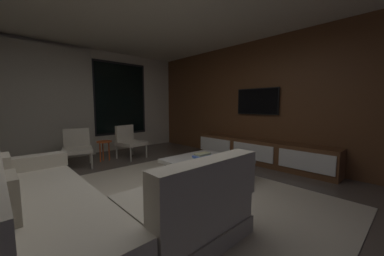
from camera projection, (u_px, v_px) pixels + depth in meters
The scene contains 12 objects.
floor at pixel (151, 204), 2.73m from camera, with size 9.20×9.20×0.00m, color #564C44.
back_wall_with_window at pixel (67, 102), 5.18m from camera, with size 6.60×0.30×2.70m.
media_wall at pixel (270, 101), 4.67m from camera, with size 0.12×7.80×2.70m.
area_rug at pixel (177, 198), 2.89m from camera, with size 3.20×3.80×0.01m, color beige.
sectional_couch at pixel (80, 211), 1.96m from camera, with size 1.98×2.50×0.82m.
coffee_table at pixel (206, 169), 3.59m from camera, with size 1.16×1.16×0.36m.
book_stack_on_coffee_table at pixel (203, 156), 3.56m from camera, with size 0.30×0.21×0.11m.
accent_chair_near_window at pixel (129, 140), 5.14m from camera, with size 0.65×0.67×0.78m.
accent_chair_by_curtain at pixel (77, 146), 4.38m from camera, with size 0.66×0.68×0.78m.
side_stool at pixel (104, 145), 4.82m from camera, with size 0.32×0.32×0.46m.
media_console at pixel (260, 152), 4.62m from camera, with size 0.46×3.10×0.52m.
mounted_tv at pixel (257, 101), 4.77m from camera, with size 0.05×1.00×0.58m.
Camera 1 is at (-1.40, -2.27, 1.26)m, focal length 20.02 mm.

